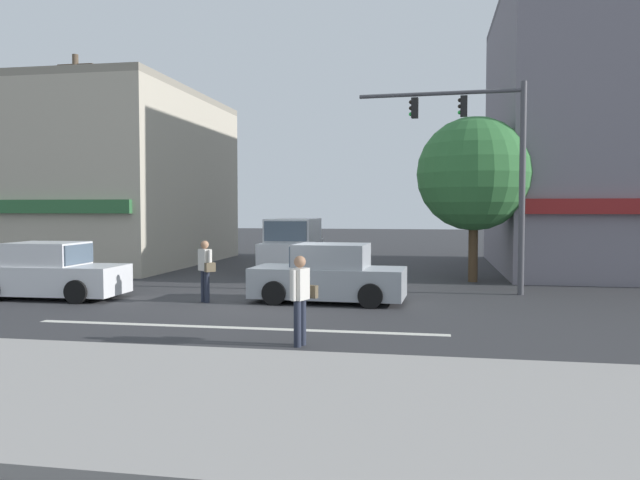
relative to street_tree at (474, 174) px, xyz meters
name	(u,v)px	position (x,y,z in m)	size (l,w,h in m)	color
ground_plane	(275,303)	(-5.50, -5.93, -3.71)	(120.00, 120.00, 0.00)	#333335
lane_marking_stripe	(235,328)	(-5.50, -9.43, -3.70)	(9.00, 0.24, 0.01)	silver
sidewalk_curb	(117,393)	(-5.50, -14.43, -3.63)	(40.00, 5.00, 0.16)	#9E9993
building_left_block	(67,180)	(-18.13, 4.46, 0.15)	(12.90, 11.53, 7.72)	#B7AD99
street_tree	(474,174)	(0.00, 0.00, 0.00)	(3.90, 3.90, 5.66)	#4C3823
utility_pole_near_left	(77,162)	(-14.41, -0.72, 0.55)	(1.40, 0.22, 8.20)	brown
traffic_light_mast	(488,152)	(0.20, -3.03, 0.47)	(4.88, 0.44, 6.20)	#47474C
sedan_waiting_far	(329,276)	(-4.13, -5.48, -2.99)	(4.17, 2.01, 1.58)	#999EA3
sedan_parked_curbside	(50,273)	(-11.99, -6.16, -2.99)	(4.13, 1.94, 1.58)	silver
van_crossing_leftbound	(293,246)	(-6.95, 2.53, -2.70)	(2.13, 4.64, 2.11)	silver
pedestrian_foreground_with_bag	(301,295)	(-3.76, -10.87, -2.75)	(0.45, 0.67, 1.67)	#232838
pedestrian_mid_crossing	(205,267)	(-7.38, -6.16, -2.75)	(0.59, 0.57, 1.67)	#232838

